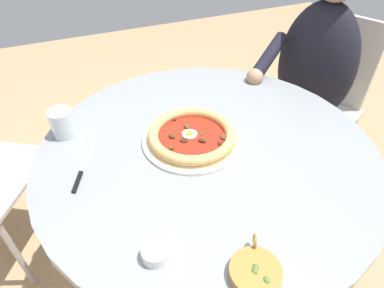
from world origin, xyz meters
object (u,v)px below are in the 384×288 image
Objects in this scene: dining_table at (206,177)px; steak_knife at (81,173)px; diner_person at (305,104)px; ramekin_capers at (155,253)px; pizza_on_plate at (192,136)px; olive_pan at (255,272)px; cafe_chair_diner at (319,92)px; water_glass at (63,125)px.

dining_table is 5.31× the size of steak_knife.
ramekin_capers is at bearing 123.09° from diner_person.
pizza_on_plate reaches higher than steak_knife.
olive_pan is 0.11× the size of diner_person.
diner_person is 0.15m from cafe_chair_diner.
dining_table is at bearing -41.68° from ramekin_capers.
dining_table is 0.90× the size of diner_person.
dining_table is 0.44m from ramekin_capers.
diner_person reaches higher than pizza_on_plate.
dining_table is 3.34× the size of pizza_on_plate.
diner_person is at bearing -75.04° from steak_knife.
water_glass is at bearing 94.15° from diner_person.
dining_table is 0.76m from diner_person.
olive_pan reaches higher than ramekin_capers.
water_glass is at bearing 96.60° from cafe_chair_diner.
water_glass reaches higher than pizza_on_plate.
dining_table is 17.21× the size of ramekin_capers.
water_glass is at bearing 25.51° from olive_pan.
dining_table is 0.91m from cafe_chair_diner.
water_glass is at bearing 62.33° from pizza_on_plate.
diner_person reaches higher than steak_knife.
cafe_chair_diner reaches higher than ramekin_capers.
diner_person is at bearing -56.91° from ramekin_capers.
cafe_chair_diner is (0.38, -0.83, -0.07)m from dining_table.
water_glass reaches higher than steak_knife.
olive_pan is (-0.46, -0.30, 0.01)m from steak_knife.
water_glass is 0.45× the size of steak_knife.
steak_knife is at bearing 104.96° from diner_person.
cafe_chair_diner is at bearing -65.14° from dining_table.
ramekin_capers is 0.22m from olive_pan.
cafe_chair_diner reaches higher than steak_knife.
diner_person is (0.29, -1.08, -0.21)m from steak_knife.
pizza_on_plate is at bearing -34.21° from ramekin_capers.
steak_knife is at bearing -175.08° from water_glass.
diner_person reaches higher than cafe_chair_diner.
olive_pan is at bearing 173.66° from pizza_on_plate.
diner_person is (0.08, -1.09, -0.25)m from water_glass.
pizza_on_plate is 3.49× the size of water_glass.
water_glass is 1.47× the size of ramekin_capers.
water_glass is 0.10× the size of cafe_chair_diner.
pizza_on_plate is 0.27× the size of diner_person.
cafe_chair_diner is (0.69, -1.10, -0.23)m from ramekin_capers.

